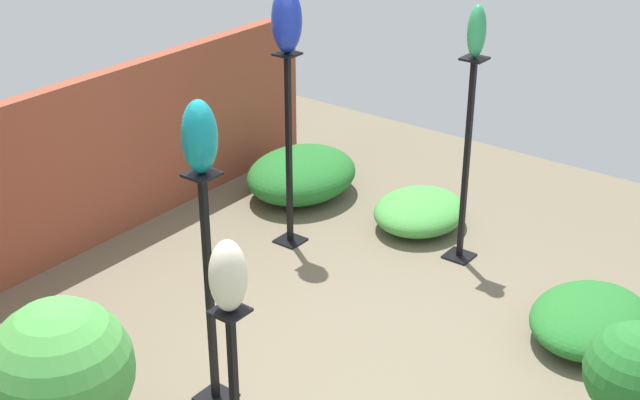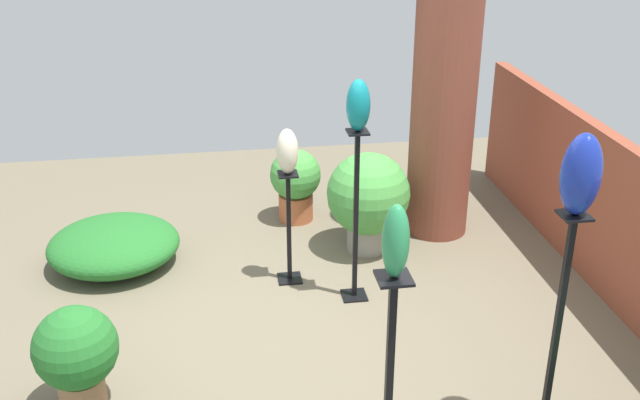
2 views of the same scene
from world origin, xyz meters
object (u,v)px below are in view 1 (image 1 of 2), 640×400
object	(u,v)px
pedestal_teal	(210,301)
art_vase_jade	(477,31)
pedestal_ivory	(235,400)
art_vase_teal	(199,137)
pedestal_jade	(466,170)
potted_plant_front_left	(62,374)
pedestal_cobalt	(289,159)
potted_plant_walkway_edge	(634,378)
art_vase_ivory	(228,276)
art_vase_cobalt	(287,20)

from	to	relation	value
pedestal_teal	art_vase_jade	size ratio (longest dim) A/B	3.98
pedestal_ivory	art_vase_teal	world-z (taller)	art_vase_teal
pedestal_jade	potted_plant_front_left	bearing A→B (deg)	169.54
pedestal_cobalt	potted_plant_front_left	size ratio (longest dim) A/B	1.62
art_vase_jade	art_vase_teal	size ratio (longest dim) A/B	0.91
potted_plant_walkway_edge	pedestal_teal	bearing A→B (deg)	118.08
art_vase_jade	art_vase_ivory	size ratio (longest dim) A/B	0.96
pedestal_jade	art_vase_teal	world-z (taller)	art_vase_teal
art_vase_jade	art_vase_ivory	distance (m)	2.73
pedestal_teal	art_vase_ivory	size ratio (longest dim) A/B	3.83
art_vase_ivory	art_vase_teal	size ratio (longest dim) A/B	0.95
art_vase_ivory	potted_plant_walkway_edge	xyz separation A→B (m)	(1.42, -1.51, -0.74)
art_vase_cobalt	potted_plant_walkway_edge	distance (m)	3.22
pedestal_teal	potted_plant_walkway_edge	size ratio (longest dim) A/B	1.96
art_vase_teal	pedestal_jade	bearing A→B (deg)	-7.37
art_vase_teal	potted_plant_walkway_edge	distance (m)	2.57
art_vase_cobalt	potted_plant_walkway_edge	bearing A→B (deg)	-103.12
art_vase_ivory	pedestal_ivory	bearing A→B (deg)	180.00
art_vase_ivory	art_vase_cobalt	distance (m)	2.55
pedestal_jade	art_vase_teal	size ratio (longest dim) A/B	3.89
art_vase_ivory	art_vase_cobalt	size ratio (longest dim) A/B	0.80
art_vase_cobalt	potted_plant_walkway_edge	xyz separation A→B (m)	(-0.67, -2.86, -1.31)
pedestal_teal	art_vase_teal	bearing A→B (deg)	0.00
pedestal_ivory	art_vase_ivory	size ratio (longest dim) A/B	2.62
pedestal_cobalt	art_vase_jade	distance (m)	1.65
potted_plant_front_left	potted_plant_walkway_edge	size ratio (longest dim) A/B	1.27
pedestal_ivory	potted_plant_walkway_edge	distance (m)	2.08
pedestal_jade	potted_plant_walkway_edge	size ratio (longest dim) A/B	2.11
pedestal_ivory	potted_plant_walkway_edge	bearing A→B (deg)	-46.81
pedestal_jade	potted_plant_front_left	xyz separation A→B (m)	(-3.11, 0.58, -0.19)
pedestal_cobalt	pedestal_teal	world-z (taller)	pedestal_cobalt
pedestal_jade	potted_plant_front_left	world-z (taller)	pedestal_jade
art_vase_ivory	potted_plant_walkway_edge	distance (m)	2.21
pedestal_teal	art_vase_jade	distance (m)	2.56
pedestal_jade	art_vase_jade	size ratio (longest dim) A/B	4.28
art_vase_cobalt	potted_plant_front_left	distance (m)	2.87
pedestal_teal	art_vase_cobalt	world-z (taller)	art_vase_cobalt
pedestal_ivory	pedestal_cobalt	xyz separation A→B (m)	(2.09, 1.35, 0.25)
pedestal_teal	potted_plant_front_left	distance (m)	0.86
art_vase_ivory	potted_plant_front_left	distance (m)	1.10
pedestal_cobalt	art_vase_teal	distance (m)	2.15
pedestal_cobalt	art_vase_ivory	distance (m)	2.53
art_vase_cobalt	art_vase_ivory	bearing A→B (deg)	-147.20
pedestal_teal	potted_plant_walkway_edge	xyz separation A→B (m)	(1.07, -2.00, -0.24)
art_vase_jade	art_vase_teal	world-z (taller)	art_vase_jade
art_vase_jade	art_vase_cobalt	world-z (taller)	art_vase_cobalt
art_vase_jade	art_vase_teal	xyz separation A→B (m)	(-2.31, 0.30, -0.09)
art_vase_jade	pedestal_jade	bearing A→B (deg)	180.00
potted_plant_walkway_edge	potted_plant_front_left	bearing A→B (deg)	129.35
art_vase_jade	art_vase_cobalt	distance (m)	1.29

